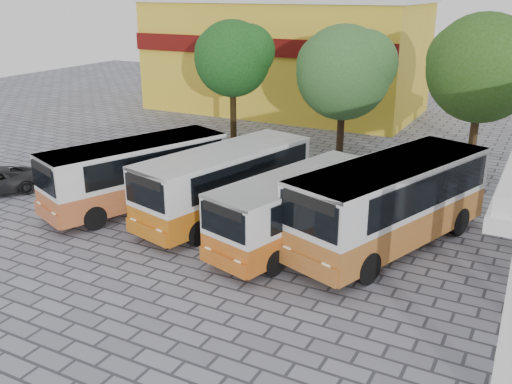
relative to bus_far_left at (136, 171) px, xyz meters
The scene contains 9 objects.
ground 8.42m from the bus_far_left, 26.55° to the right, with size 90.00×90.00×0.00m, color slate.
shophouse_block 22.73m from the bus_far_left, 99.21° to the left, with size 20.40×10.40×8.30m.
bus_far_left is the anchor object (origin of this frame).
bus_centre_left 4.05m from the bus_far_left, ahead, with size 4.29×8.43×2.88m.
bus_centre_right 7.61m from the bus_far_left, ahead, with size 4.10×7.81×2.66m.
bus_far_right 10.70m from the bus_far_left, ahead, with size 5.46×9.43×3.19m.
tree_left 12.67m from the bus_far_left, 100.11° to the left, with size 4.78×4.56×7.28m.
tree_middle 13.46m from the bus_far_left, 68.56° to the left, with size 5.46×5.20×7.20m.
tree_right 16.98m from the bus_far_left, 43.52° to the left, with size 5.47×5.21×7.97m.
Camera 1 is at (7.94, -14.28, 8.91)m, focal length 40.00 mm.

